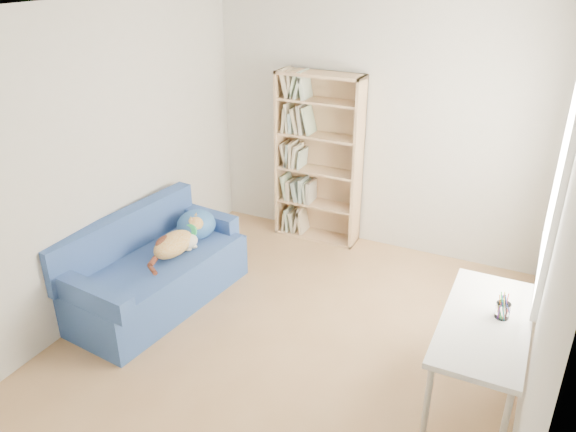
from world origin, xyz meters
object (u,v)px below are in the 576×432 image
Objects in this scene: desk at (484,330)px; pen_cup at (503,309)px; sofa at (156,268)px; bookshelf at (318,166)px.

pen_cup reaches higher than desk.
bookshelf is (0.82, 1.79, 0.52)m from sofa.
desk is (2.82, -0.16, 0.35)m from sofa.
pen_cup reaches higher than sofa.
pen_cup is at bearing -41.92° from bookshelf.
desk is at bearing -137.95° from pen_cup.
desk is (2.01, -1.95, -0.16)m from bookshelf.
bookshelf reaches higher than pen_cup.
sofa is at bearing 178.28° from pen_cup.
desk is 6.66× the size of pen_cup.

